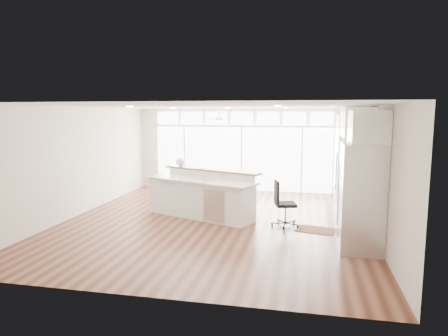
# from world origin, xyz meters

# --- Properties ---
(floor) EXTENTS (7.00, 8.00, 0.02)m
(floor) POSITION_xyz_m (0.00, 0.00, -0.01)
(floor) COLOR #421F14
(floor) RESTS_ON ground
(ceiling) EXTENTS (7.00, 8.00, 0.02)m
(ceiling) POSITION_xyz_m (0.00, 0.00, 2.70)
(ceiling) COLOR white
(ceiling) RESTS_ON wall_back
(wall_back) EXTENTS (7.00, 0.04, 2.70)m
(wall_back) POSITION_xyz_m (0.00, 4.00, 1.35)
(wall_back) COLOR beige
(wall_back) RESTS_ON floor
(wall_front) EXTENTS (7.00, 0.04, 2.70)m
(wall_front) POSITION_xyz_m (0.00, -4.00, 1.35)
(wall_front) COLOR beige
(wall_front) RESTS_ON floor
(wall_left) EXTENTS (0.04, 8.00, 2.70)m
(wall_left) POSITION_xyz_m (-3.50, 0.00, 1.35)
(wall_left) COLOR beige
(wall_left) RESTS_ON floor
(wall_right) EXTENTS (0.04, 8.00, 2.70)m
(wall_right) POSITION_xyz_m (3.50, 0.00, 1.35)
(wall_right) COLOR beige
(wall_right) RESTS_ON floor
(glass_wall) EXTENTS (5.80, 0.06, 2.08)m
(glass_wall) POSITION_xyz_m (0.00, 3.94, 1.05)
(glass_wall) COLOR white
(glass_wall) RESTS_ON wall_back
(transom_row) EXTENTS (5.90, 0.06, 0.40)m
(transom_row) POSITION_xyz_m (0.00, 3.94, 2.38)
(transom_row) COLOR white
(transom_row) RESTS_ON wall_back
(desk_window) EXTENTS (0.04, 0.85, 0.85)m
(desk_window) POSITION_xyz_m (3.46, 0.30, 1.55)
(desk_window) COLOR white
(desk_window) RESTS_ON wall_right
(ceiling_fan) EXTENTS (1.16, 1.16, 0.32)m
(ceiling_fan) POSITION_xyz_m (-0.50, 2.80, 2.48)
(ceiling_fan) COLOR white
(ceiling_fan) RESTS_ON ceiling
(recessed_lights) EXTENTS (3.40, 3.00, 0.02)m
(recessed_lights) POSITION_xyz_m (0.00, 0.20, 2.68)
(recessed_lights) COLOR white
(recessed_lights) RESTS_ON ceiling
(oven_cabinet) EXTENTS (0.64, 1.20, 2.50)m
(oven_cabinet) POSITION_xyz_m (3.17, 1.80, 1.25)
(oven_cabinet) COLOR white
(oven_cabinet) RESTS_ON floor
(desk_nook) EXTENTS (0.72, 1.30, 0.76)m
(desk_nook) POSITION_xyz_m (3.13, 0.30, 0.38)
(desk_nook) COLOR white
(desk_nook) RESTS_ON floor
(upper_cabinets) EXTENTS (0.64, 1.30, 0.64)m
(upper_cabinets) POSITION_xyz_m (3.17, 0.30, 2.35)
(upper_cabinets) COLOR white
(upper_cabinets) RESTS_ON wall_right
(refrigerator) EXTENTS (0.76, 0.90, 2.00)m
(refrigerator) POSITION_xyz_m (3.11, -1.35, 1.00)
(refrigerator) COLOR silver
(refrigerator) RESTS_ON floor
(fridge_cabinet) EXTENTS (0.64, 0.90, 0.60)m
(fridge_cabinet) POSITION_xyz_m (3.17, -1.35, 2.30)
(fridge_cabinet) COLOR white
(fridge_cabinet) RESTS_ON wall_right
(framed_photos) EXTENTS (0.06, 0.22, 0.80)m
(framed_photos) POSITION_xyz_m (3.46, 0.92, 1.40)
(framed_photos) COLOR black
(framed_photos) RESTS_ON wall_right
(kitchen_island) EXTENTS (3.08, 2.06, 1.14)m
(kitchen_island) POSITION_xyz_m (-0.44, 0.38, 0.57)
(kitchen_island) COLOR white
(kitchen_island) RESTS_ON floor
(rug) EXTENTS (0.94, 0.77, 0.01)m
(rug) POSITION_xyz_m (2.34, -0.22, 0.01)
(rug) COLOR #372211
(rug) RESTS_ON floor
(office_chair) EXTENTS (0.65, 0.62, 1.03)m
(office_chair) POSITION_xyz_m (1.66, -0.04, 0.52)
(office_chair) COLOR black
(office_chair) RESTS_ON floor
(fishbowl) EXTENTS (0.30, 0.30, 0.24)m
(fishbowl) POSITION_xyz_m (-1.18, 1.10, 1.26)
(fishbowl) COLOR silver
(fishbowl) RESTS_ON kitchen_island
(monitor) EXTENTS (0.13, 0.45, 0.37)m
(monitor) POSITION_xyz_m (3.05, 0.30, 0.95)
(monitor) COLOR black
(monitor) RESTS_ON desk_nook
(keyboard) EXTENTS (0.18, 0.37, 0.02)m
(keyboard) POSITION_xyz_m (2.88, 0.30, 0.77)
(keyboard) COLOR silver
(keyboard) RESTS_ON desk_nook
(potted_plant) EXTENTS (0.30, 0.33, 0.23)m
(potted_plant) POSITION_xyz_m (3.17, 1.80, 2.62)
(potted_plant) COLOR #2B5323
(potted_plant) RESTS_ON oven_cabinet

